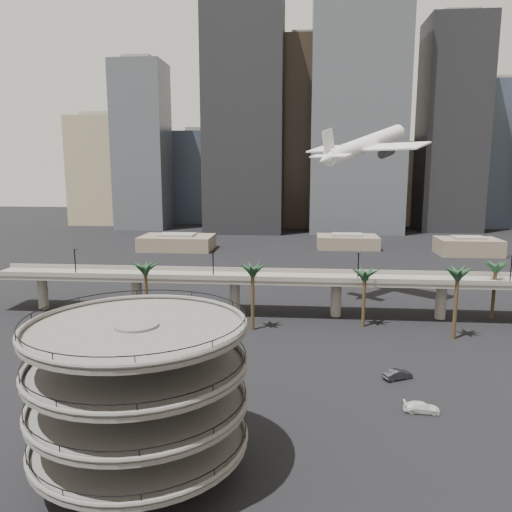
# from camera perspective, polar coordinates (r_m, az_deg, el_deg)

# --- Properties ---
(ground) EXTENTS (700.00, 700.00, 0.00)m
(ground) POSITION_cam_1_polar(r_m,az_deg,el_deg) (59.41, 1.47, -22.02)
(ground) COLOR black
(ground) RESTS_ON ground
(parking_ramp) EXTENTS (22.20, 22.20, 17.35)m
(parking_ramp) POSITION_cam_1_polar(r_m,az_deg,el_deg) (53.57, -13.24, -14.13)
(parking_ramp) COLOR #52504D
(parking_ramp) RESTS_ON ground
(overpass) EXTENTS (130.00, 9.30, 14.70)m
(overpass) POSITION_cam_1_polar(r_m,az_deg,el_deg) (108.06, 3.35, -2.95)
(overpass) COLOR slate
(overpass) RESTS_ON ground
(palm_trees) EXTENTS (76.40, 18.40, 14.00)m
(palm_trees) POSITION_cam_1_polar(r_m,az_deg,el_deg) (99.90, 9.89, -1.83)
(palm_trees) COLOR #48371E
(palm_trees) RESTS_ON ground
(low_buildings) EXTENTS (135.00, 27.50, 6.80)m
(low_buildings) POSITION_cam_1_polar(r_m,az_deg,el_deg) (194.74, 6.17, 1.46)
(low_buildings) COLOR #665E4B
(low_buildings) RESTS_ON ground
(skyline) EXTENTS (269.00, 86.00, 133.25)m
(skyline) POSITION_cam_1_polar(r_m,az_deg,el_deg) (268.20, 7.89, 13.58)
(skyline) COLOR gray
(skyline) RESTS_ON ground
(airborne_jet) EXTENTS (27.38, 28.86, 11.99)m
(airborne_jet) POSITION_cam_1_polar(r_m,az_deg,el_deg) (124.27, 12.43, 12.30)
(airborne_jet) COLOR white
(airborne_jet) RESTS_ON ground
(car_a) EXTENTS (5.00, 2.72, 1.61)m
(car_a) POSITION_cam_1_polar(r_m,az_deg,el_deg) (69.82, -4.82, -16.12)
(car_a) COLOR red
(car_a) RESTS_ON ground
(car_b) EXTENTS (4.77, 3.45, 1.50)m
(car_b) POSITION_cam_1_polar(r_m,az_deg,el_deg) (80.42, 15.87, -12.89)
(car_b) COLOR black
(car_b) RESTS_ON ground
(car_c) EXTENTS (4.71, 2.12, 1.34)m
(car_c) POSITION_cam_1_polar(r_m,az_deg,el_deg) (71.51, 18.39, -16.09)
(car_c) COLOR white
(car_c) RESTS_ON ground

